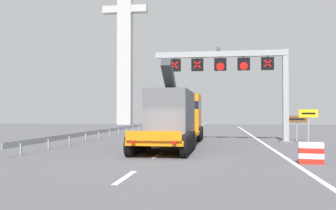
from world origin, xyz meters
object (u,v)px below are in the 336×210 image
heavy_haul_truck_orange (177,116)px  tourist_info_sign_brown (297,122)px  overhead_lane_gantry (238,69)px  exit_sign_yellow (308,118)px  bridge_pylon_distant (125,30)px  crash_barrier_striped (311,153)px

heavy_haul_truck_orange → tourist_info_sign_brown: 9.84m
overhead_lane_gantry → heavy_haul_truck_orange: size_ratio=0.74×
exit_sign_yellow → bridge_pylon_distant: 53.14m
overhead_lane_gantry → exit_sign_yellow: overhead_lane_gantry is taller
tourist_info_sign_brown → overhead_lane_gantry: bearing=-169.1°
exit_sign_yellow → tourist_info_sign_brown: 2.65m
exit_sign_yellow → tourist_info_sign_brown: exit_sign_yellow is taller
tourist_info_sign_brown → bridge_pylon_distant: (-24.56, 41.11, 17.51)m
crash_barrier_striped → bridge_pylon_distant: (-22.46, 54.04, 18.58)m
overhead_lane_gantry → tourist_info_sign_brown: 6.13m
exit_sign_yellow → bridge_pylon_distant: size_ratio=0.07×
overhead_lane_gantry → bridge_pylon_distant: bearing=115.5°
overhead_lane_gantry → bridge_pylon_distant: 48.42m
overhead_lane_gantry → heavy_haul_truck_orange: 6.61m
heavy_haul_truck_orange → exit_sign_yellow: bearing=10.5°
heavy_haul_truck_orange → exit_sign_yellow: heavy_haul_truck_orange is taller
heavy_haul_truck_orange → crash_barrier_striped: 11.05m
heavy_haul_truck_orange → bridge_pylon_distant: bearing=109.1°
tourist_info_sign_brown → bridge_pylon_distant: 50.99m
heavy_haul_truck_orange → crash_barrier_striped: heavy_haul_truck_orange is taller
heavy_haul_truck_orange → exit_sign_yellow: 9.23m
overhead_lane_gantry → heavy_haul_truck_orange: (-4.34, -3.44, -3.61)m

